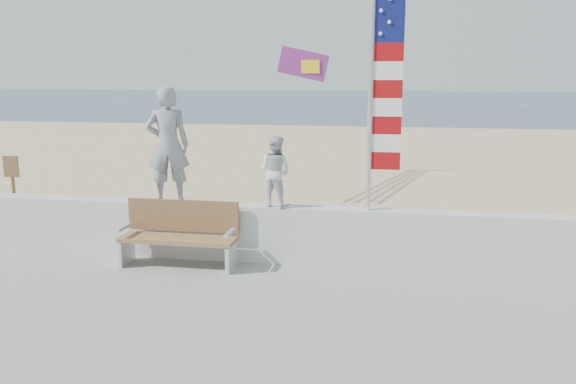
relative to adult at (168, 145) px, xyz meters
name	(u,v)px	position (x,y,z in m)	size (l,w,h in m)	color
ground	(247,321)	(1.78, -2.00, -2.01)	(220.00, 220.00, 0.00)	#2A3F54
sand	(329,190)	(1.78, 7.00, -1.97)	(90.00, 40.00, 0.08)	#C9B086
seawall	(278,234)	(1.78, 0.00, -1.38)	(30.00, 0.35, 0.90)	silver
adult	(168,145)	(0.00, 0.00, 0.00)	(0.68, 0.44, 1.85)	gray
child	(275,171)	(1.74, 0.00, -0.37)	(0.54, 0.42, 1.11)	silver
bench	(180,233)	(0.32, -0.45, -1.32)	(1.80, 0.57, 1.00)	olive
flag	(380,82)	(3.31, 0.00, 0.99)	(0.50, 0.08, 3.50)	silver
parafoil_kite	(305,64)	(1.83, 2.36, 1.28)	(0.97, 0.30, 0.66)	red
sign	(13,186)	(-3.87, 1.52, -1.06)	(0.32, 0.07, 1.46)	olive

